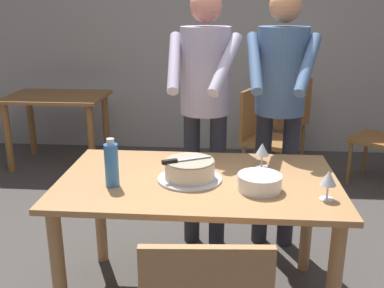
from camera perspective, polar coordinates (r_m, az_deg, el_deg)
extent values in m
cube|color=#BCB7AD|center=(5.06, 3.08, 14.34)|extent=(10.00, 0.12, 2.70)
cube|color=tan|center=(2.35, 0.81, -4.80)|extent=(1.47, 0.87, 0.03)
cylinder|color=tan|center=(2.35, -16.75, -15.96)|extent=(0.07, 0.07, 0.72)
cylinder|color=tan|center=(2.95, -11.77, -8.40)|extent=(0.07, 0.07, 0.72)
cylinder|color=tan|center=(2.88, 14.63, -9.23)|extent=(0.07, 0.07, 0.72)
cylinder|color=silver|center=(2.33, -0.30, -4.49)|extent=(0.34, 0.34, 0.01)
cylinder|color=beige|center=(2.31, -0.30, -3.32)|extent=(0.26, 0.26, 0.09)
cylinder|color=#A49984|center=(2.29, -0.30, -2.17)|extent=(0.25, 0.25, 0.01)
cube|color=silver|center=(2.30, 0.16, -1.88)|extent=(0.19, 0.11, 0.00)
cube|color=black|center=(2.26, -2.90, -2.28)|extent=(0.08, 0.06, 0.02)
cylinder|color=white|center=(2.24, 8.65, -5.72)|extent=(0.22, 0.22, 0.01)
cylinder|color=white|center=(2.23, 8.66, -5.48)|extent=(0.22, 0.22, 0.01)
cylinder|color=white|center=(2.23, 8.67, -5.25)|extent=(0.22, 0.22, 0.01)
cylinder|color=white|center=(2.22, 8.68, -5.01)|extent=(0.22, 0.22, 0.01)
cylinder|color=white|center=(2.22, 8.69, -4.77)|extent=(0.22, 0.22, 0.01)
cylinder|color=white|center=(2.22, 8.71, -4.53)|extent=(0.22, 0.22, 0.01)
cylinder|color=white|center=(2.21, 8.72, -4.29)|extent=(0.22, 0.22, 0.01)
cylinder|color=white|center=(2.21, 8.73, -4.05)|extent=(0.22, 0.22, 0.01)
cylinder|color=silver|center=(2.53, 8.91, -2.95)|extent=(0.07, 0.07, 0.00)
cylinder|color=silver|center=(2.52, 8.95, -2.17)|extent=(0.01, 0.01, 0.07)
cone|color=silver|center=(2.50, 9.03, -0.66)|extent=(0.08, 0.08, 0.07)
cylinder|color=silver|center=(2.20, 16.93, -6.78)|extent=(0.07, 0.07, 0.00)
cylinder|color=silver|center=(2.19, 17.01, -5.90)|extent=(0.01, 0.01, 0.07)
cone|color=silver|center=(2.16, 17.18, -4.19)|extent=(0.08, 0.08, 0.07)
cylinder|color=#387AC6|center=(2.26, -10.31, -2.71)|extent=(0.07, 0.07, 0.22)
cylinder|color=silver|center=(2.22, -10.48, 0.32)|extent=(0.04, 0.04, 0.03)
cylinder|color=#2D2D38|center=(3.04, 3.29, -4.79)|extent=(0.11, 0.11, 0.95)
cylinder|color=#2D2D38|center=(3.08, -0.03, -4.51)|extent=(0.11, 0.11, 0.95)
cylinder|color=#B7ADC6|center=(2.86, 1.75, 9.40)|extent=(0.32, 0.32, 0.55)
sphere|color=#DD8570|center=(2.83, 1.83, 17.33)|extent=(0.20, 0.20, 0.20)
cylinder|color=#B7ADC6|center=(2.65, 4.33, 10.26)|extent=(0.21, 0.41, 0.34)
cylinder|color=#B7ADC6|center=(2.71, -2.30, 10.47)|extent=(0.10, 0.42, 0.34)
cylinder|color=#2D2D38|center=(3.10, 12.29, -4.75)|extent=(0.11, 0.11, 0.95)
cylinder|color=#2D2D38|center=(3.11, 8.96, -4.51)|extent=(0.11, 0.11, 0.95)
cylinder|color=#4C6B93|center=(2.91, 11.46, 9.19)|extent=(0.32, 0.32, 0.55)
sphere|color=tan|center=(2.88, 11.95, 16.98)|extent=(0.20, 0.20, 0.20)
cylinder|color=#4C6B93|center=(2.72, 14.71, 9.94)|extent=(0.21, 0.41, 0.34)
cylinder|color=#4C6B93|center=(2.73, 8.06, 10.36)|extent=(0.09, 0.42, 0.34)
cube|color=#9E6633|center=(4.77, -17.09, 5.84)|extent=(1.00, 0.70, 0.03)
cylinder|color=#9E6633|center=(4.79, -22.61, 0.72)|extent=(0.07, 0.07, 0.71)
cylinder|color=#9E6633|center=(4.47, -12.85, 0.51)|extent=(0.07, 0.07, 0.71)
cylinder|color=#9E6633|center=(5.26, -19.98, 2.45)|extent=(0.07, 0.07, 0.71)
cylinder|color=#9E6633|center=(4.97, -11.01, 2.36)|extent=(0.07, 0.07, 0.71)
cube|color=#9E6633|center=(4.87, 11.22, 2.95)|extent=(0.62, 0.62, 0.04)
cylinder|color=#9E6633|center=(4.94, 8.08, 0.60)|extent=(0.04, 0.04, 0.41)
cylinder|color=#9E6633|center=(5.18, 11.11, 1.24)|extent=(0.04, 0.04, 0.41)
cylinder|color=#9E6633|center=(4.69, 11.01, -0.49)|extent=(0.04, 0.04, 0.41)
cylinder|color=#9E6633|center=(4.94, 14.04, 0.24)|extent=(0.04, 0.04, 0.41)
cube|color=#9E6633|center=(4.68, 13.15, 5.31)|extent=(0.36, 0.30, 0.45)
cube|color=#9E6633|center=(4.13, 10.04, 0.40)|extent=(0.58, 0.58, 0.04)
cylinder|color=#9E6633|center=(4.32, 12.97, -2.19)|extent=(0.04, 0.04, 0.41)
cylinder|color=#9E6633|center=(3.99, 11.43, -3.75)|extent=(0.04, 0.04, 0.41)
cylinder|color=#9E6633|center=(4.43, 8.48, -1.44)|extent=(0.04, 0.04, 0.41)
cylinder|color=#9E6633|center=(4.11, 6.61, -2.88)|extent=(0.04, 0.04, 0.41)
cube|color=#9E6633|center=(4.14, 7.54, 4.05)|extent=(0.21, 0.41, 0.45)
cube|color=#9E6633|center=(4.46, 22.96, 0.52)|extent=(0.62, 0.62, 0.04)
cylinder|color=#9E6633|center=(4.43, 19.58, -2.28)|extent=(0.04, 0.04, 0.41)
cylinder|color=#9E6633|center=(4.75, 21.41, -1.16)|extent=(0.04, 0.04, 0.41)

